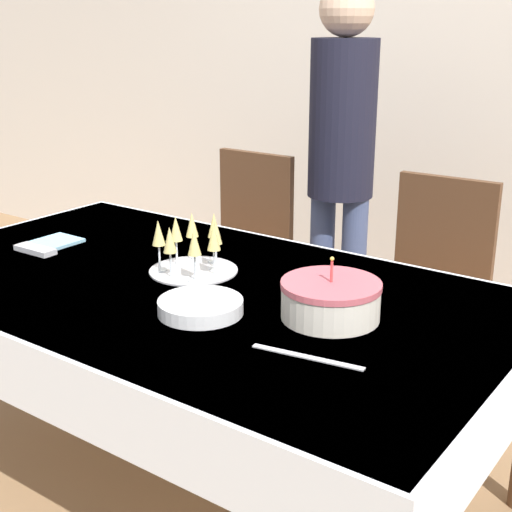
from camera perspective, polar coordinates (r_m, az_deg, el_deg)
ground_plane at (r=2.65m, az=-5.05°, el=-17.23°), size 12.00×12.00×0.00m
wall_back at (r=3.76m, az=13.83°, el=14.97°), size 8.00×0.05×2.70m
dining_table at (r=2.34m, az=-5.48°, el=-4.45°), size 2.09×1.19×0.73m
dining_chair_far_left at (r=3.31m, az=-1.10°, el=0.63°), size 0.42×0.42×0.96m
dining_chair_far_right at (r=2.88m, az=13.80°, el=-2.67°), size 0.43×0.43×0.96m
birthday_cake at (r=2.02m, az=5.99°, el=-3.52°), size 0.28×0.28×0.18m
champagne_tray at (r=2.37m, az=-5.11°, el=0.90°), size 0.30×0.30×0.18m
plate_stack_main at (r=2.06m, az=-4.46°, el=-4.06°), size 0.25×0.25×0.04m
cake_knife at (r=1.80m, az=4.11°, el=-8.06°), size 0.30×0.07×0.00m
fork_pile at (r=2.71m, az=-17.25°, el=0.49°), size 0.17×0.06×0.02m
napkin_pile at (r=2.80m, az=-15.63°, el=1.13°), size 0.15×0.15×0.01m
person_standing at (r=3.06m, az=6.86°, el=8.58°), size 0.28×0.28×1.69m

